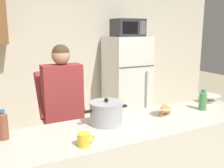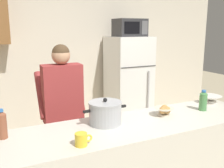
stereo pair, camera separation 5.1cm
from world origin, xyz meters
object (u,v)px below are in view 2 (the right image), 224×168
Objects in this scene: cooking_pot at (105,113)px; empty_bowl at (210,98)px; bottle_near_edge at (203,101)px; bread_bowl at (164,111)px; microwave at (130,28)px; coffee_mug at (81,139)px; bottle_mid_counter at (2,124)px; refrigerator at (128,85)px; person_near_pot at (63,102)px.

cooking_pot is 1.36m from empty_bowl.
bread_bowl is at bearing 176.09° from bottle_near_edge.
microwave reaches higher than coffee_mug.
bread_bowl is 0.77m from empty_bowl.
bottle_mid_counter is (-2.05, -1.66, -0.73)m from microwave.
bottle_mid_counter is (-0.50, 0.39, 0.07)m from coffee_mug.
cooking_pot reaches higher than coffee_mug.
coffee_mug is (-1.55, -2.04, -0.79)m from microwave.
coffee_mug is 0.56× the size of bottle_mid_counter.
bottle_near_edge is 1.91m from bottle_mid_counter.
refrigerator is 12.37× the size of coffee_mug.
person_near_pot is at bearing 151.74° from bottle_near_edge.
bottle_mid_counter reaches higher than coffee_mug.
person_near_pot reaches higher than bread_bowl.
bottle_mid_counter is (-2.05, -1.68, 0.22)m from refrigerator.
microwave is 2.23m from cooking_pot.
coffee_mug is (-0.33, -0.33, -0.05)m from cooking_pot.
bottle_mid_counter reaches higher than empty_bowl.
bottle_mid_counter is (-1.44, 0.11, 0.06)m from bread_bowl.
cooking_pot is 2.09× the size of bread_bowl.
cooking_pot reaches higher than bottle_near_edge.
refrigerator reaches higher than person_near_pot.
bread_bowl is 0.76× the size of empty_bowl.
bread_bowl is at bearing -5.22° from cooking_pot.
empty_bowl is (0.15, -1.64, 0.16)m from refrigerator.
microwave reaches higher than bottle_mid_counter.
person_near_pot reaches higher than bottle_mid_counter.
microwave reaches higher than refrigerator.
person_near_pot is 1.05m from bread_bowl.
refrigerator is 6.34× the size of empty_bowl.
bottle_mid_counter is at bearing 175.60° from bottle_near_edge.
coffee_mug is at bearing -37.46° from bottle_mid_counter.
person_near_pot is (-1.43, -1.13, 0.18)m from refrigerator.
cooking_pot is (-1.21, -1.71, -0.74)m from microwave.
person_near_pot is 6.81× the size of bottle_mid_counter.
refrigerator is at bearing 85.43° from bottle_near_edge.
person_near_pot is at bearing 82.98° from coffee_mug.
refrigerator is 6.93× the size of bottle_mid_counter.
coffee_mug is 0.97m from bread_bowl.
bottle_near_edge reaches higher than empty_bowl.
refrigerator is at bearing 38.36° from person_near_pot.
person_near_pot reaches higher than bottle_near_edge.
bottle_near_edge is (0.47, -0.03, 0.05)m from bread_bowl.
bread_bowl is (0.82, -0.66, -0.02)m from person_near_pot.
microwave is at bearing 38.94° from bottle_mid_counter.
bottle_near_edge is (-0.29, -0.18, 0.06)m from empty_bowl.
microwave is at bearing 37.81° from person_near_pot.
bottle_near_edge reaches higher than bread_bowl.
refrigerator is 7.58× the size of bottle_near_edge.
microwave reaches higher than empty_bowl.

